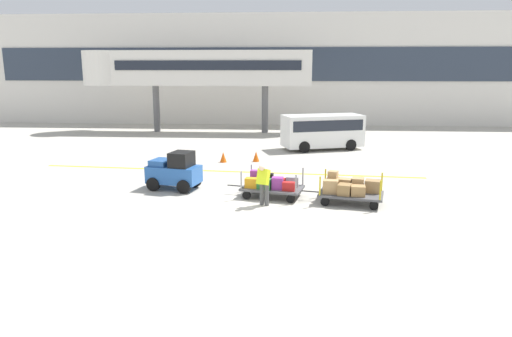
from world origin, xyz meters
The scene contains 11 objects.
ground_plane centered at (0.00, 0.00, 0.00)m, with size 120.00×120.00×0.00m, color #B2ADA0.
apron_lead_line centered at (-1.72, 6.02, 0.00)m, with size 18.60×0.20×0.01m, color yellow.
terminal_building centered at (0.00, 25.98, 4.72)m, with size 50.46×2.51×9.42m.
jet_bridge centered at (-6.50, 19.99, 4.82)m, with size 17.50×3.00×6.17m.
baggage_tug centered at (-3.40, 2.56, 0.75)m, with size 2.29×1.62×1.58m.
baggage_cart_lead centered at (0.61, 1.63, 0.50)m, with size 3.09×1.88×1.10m.
baggage_cart_middle centered at (3.53, 1.03, 0.55)m, with size 3.09×1.88×1.12m.
baggage_handler centered at (0.38, 0.44, 0.87)m, with size 0.53×0.54×1.56m.
shuttle_van centered at (3.33, 12.70, 1.23)m, with size 5.15×3.30×2.10m.
safety_cone_near centered at (-2.18, 8.24, 0.28)m, with size 0.36×0.36×0.55m, color #EA590F.
safety_cone_far centered at (-0.45, 8.55, 0.28)m, with size 0.36×0.36×0.55m, color #EA590F.
Camera 1 is at (1.24, -15.85, 4.94)m, focal length 32.73 mm.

